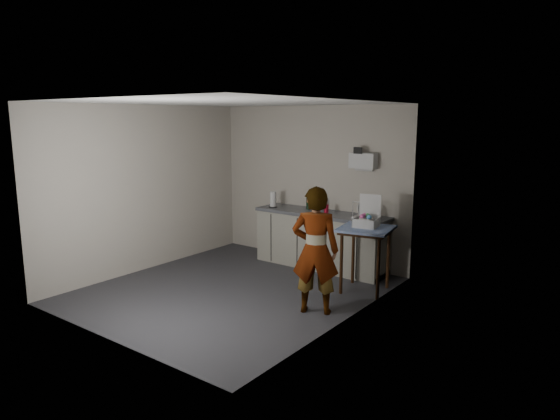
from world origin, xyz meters
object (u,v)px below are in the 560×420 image
Objects in this scene: side_table at (366,236)px; paper_towel at (273,200)px; dark_bottle at (308,202)px; dish_rack at (366,214)px; bakery_box at (367,220)px; standing_man at (315,250)px; soda_can at (326,209)px; soap_bottle at (315,203)px; kitchen_counter at (321,241)px.

paper_towel reaches higher than side_table.
side_table is at bearing -13.90° from paper_towel.
dish_rack reaches higher than dark_bottle.
bakery_box reaches higher than paper_towel.
side_table is at bearing -62.61° from dish_rack.
side_table is 0.57× the size of standing_man.
soda_can is at bearing 6.24° from paper_towel.
standing_man is 1.68m from dish_rack.
soap_bottle reaches higher than dark_bottle.
paper_towel is (-1.86, 1.57, 0.24)m from standing_man.
paper_towel is at bearing 158.04° from bakery_box.
soda_can is at bearing 141.70° from bakery_box.
soap_bottle is 1.28m from bakery_box.
dark_bottle reaches higher than side_table.
kitchen_counter is 1.41× the size of standing_man.
bakery_box is at bearing -26.54° from kitchen_counter.
standing_man reaches higher than dark_bottle.
bakery_box is at bearing -24.23° from dark_bottle.
standing_man is (0.96, -1.68, 0.37)m from kitchen_counter.
soap_bottle is at bearing 4.99° from paper_towel.
dish_rack is at bearing 3.18° from paper_towel.
dish_rack is at bearing -0.77° from kitchen_counter.
paper_towel is 0.71× the size of dish_rack.
dark_bottle is 1.52m from bakery_box.
dark_bottle is (-1.41, 0.69, 0.24)m from side_table.
standing_man reaches higher than paper_towel.
kitchen_counter is at bearing 179.23° from dish_rack.
side_table is 0.69m from dish_rack.
side_table is 6.79× the size of soda_can.
standing_man is 6.31× the size of dark_bottle.
bakery_box is at bearing -22.96° from soap_bottle.
kitchen_counter is at bearing -85.66° from standing_man.
dish_rack is 0.60m from bakery_box.
dark_bottle is 0.58× the size of bakery_box.
soda_can is at bearing 11.29° from soap_bottle.
soda_can is 0.36× the size of dish_rack.
soap_bottle is 1.18× the size of dark_bottle.
kitchen_counter is 8.87× the size of dark_bottle.
soda_can reaches higher than kitchen_counter.
kitchen_counter is at bearing 18.36° from soap_bottle.
dark_bottle reaches higher than kitchen_counter.
soap_bottle is 0.79× the size of dish_rack.
paper_towel is (-0.79, -0.07, -0.02)m from soap_bottle.
side_table is at bearing -25.04° from soap_bottle.
soda_can is 0.31× the size of bakery_box.
standing_man is at bearing -60.14° from kitchen_counter.
side_table is at bearing -122.79° from standing_man.
standing_man is at bearing -105.13° from bakery_box.
soap_bottle is at bearing -82.40° from standing_man.
bakery_box is (1.07, -0.54, 0.58)m from kitchen_counter.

